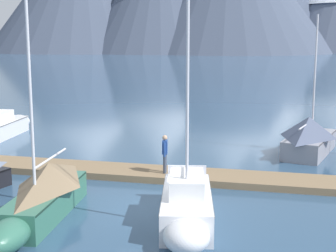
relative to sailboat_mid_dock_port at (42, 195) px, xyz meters
name	(u,v)px	position (x,y,z in m)	size (l,w,h in m)	color
ground_plane	(142,207)	(3.10, 1.81, -0.86)	(700.00, 700.00, 0.00)	#2D4C6B
dock	(161,174)	(3.10, 5.81, -0.72)	(28.34, 4.25, 0.30)	#846B4C
sailboat_mid_dock_port	(42,195)	(0.00, 0.00, 0.00)	(1.72, 6.66, 8.70)	#336B56
sailboat_mid_dock_starboard	(187,207)	(4.98, 0.19, -0.20)	(2.22, 5.83, 8.92)	white
sailboat_far_berth	(310,136)	(10.24, 11.78, 0.11)	(3.62, 6.22, 7.41)	#93939E
person_on_dock	(165,151)	(3.33, 5.58, 0.40)	(0.26, 0.59, 1.69)	#384256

